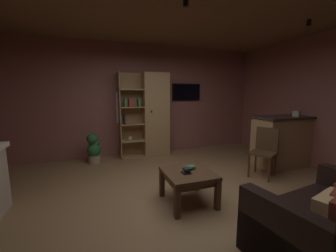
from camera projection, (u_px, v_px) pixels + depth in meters
name	position (u px, v px, depth m)	size (l,w,h in m)	color
floor	(177.00, 200.00, 3.11)	(6.47, 5.20, 0.02)	olive
wall_back	(139.00, 100.00, 5.35)	(6.59, 0.06, 2.76)	#8E544C
window_pane_back	(130.00, 107.00, 5.27)	(0.69, 0.01, 0.77)	white
bookshelf_cabinet	(152.00, 115.00, 5.24)	(1.22, 0.41, 2.06)	#A87F51
kitchen_bar_counter	(285.00, 141.00, 4.54)	(1.41, 0.65, 1.08)	#A87F51
tissue_box	(297.00, 114.00, 4.43)	(0.12, 0.12, 0.11)	#BFB299
coffee_table	(188.00, 177.00, 2.98)	(0.67, 0.70, 0.47)	#4C331E
table_book_0	(186.00, 172.00, 2.90)	(0.11, 0.10, 0.02)	black
table_book_1	(190.00, 167.00, 3.05)	(0.14, 0.10, 0.03)	#387247
table_book_2	(187.00, 169.00, 2.89)	(0.10, 0.10, 0.03)	black
dining_chair	(265.00, 149.00, 3.94)	(0.57, 0.57, 0.92)	#4C331E
potted_floor_plant	(94.00, 148.00, 4.69)	(0.30, 0.30, 0.69)	#9E896B
wall_mounted_tv	(186.00, 92.00, 5.68)	(0.80, 0.06, 0.45)	black
track_light_spot_1	(186.00, 3.00, 2.63)	(0.07, 0.07, 0.09)	black
track_light_spot_2	(309.00, 23.00, 3.38)	(0.07, 0.07, 0.09)	black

